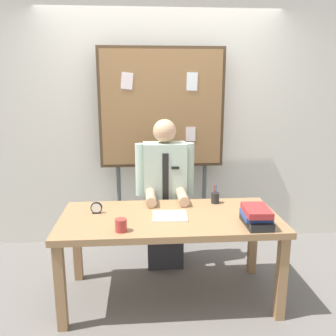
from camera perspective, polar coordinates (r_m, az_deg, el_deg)
ground_plane at (r=3.18m, az=0.26°, el=-19.90°), size 12.00×12.00×0.00m
back_wall at (r=3.89m, az=-1.17°, el=7.49°), size 6.40×0.08×2.70m
desk at (r=2.88m, az=0.27°, el=-9.19°), size 1.73×0.81×0.72m
person at (r=3.41m, az=-0.52°, el=-5.04°), size 0.55×0.56×1.43m
bulletin_board at (r=3.68m, az=-0.99°, el=9.16°), size 1.28×0.09×2.11m
book_stack at (r=2.73m, az=13.98°, el=-7.53°), size 0.21×0.31×0.14m
open_notebook at (r=2.83m, az=0.27°, el=-7.71°), size 0.28×0.25×0.01m
desk_clock at (r=2.95m, az=-11.40°, el=-6.35°), size 0.09×0.04×0.09m
coffee_mug at (r=2.57m, az=-7.55°, el=-9.09°), size 0.08×0.08×0.09m
pen_holder at (r=3.16m, az=7.58°, el=-4.75°), size 0.07×0.07×0.16m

